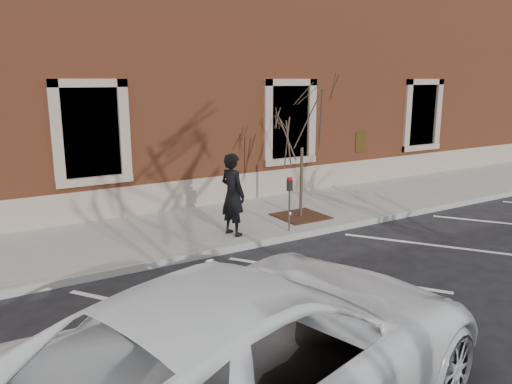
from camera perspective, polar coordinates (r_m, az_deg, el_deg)
ground at (r=11.52m, az=1.57°, el=-5.91°), size 120.00×120.00×0.00m
sidewalk_near at (r=12.93m, az=-2.67°, el=-3.47°), size 40.00×3.50×0.15m
curb_near at (r=11.46m, az=1.71°, el=-5.62°), size 40.00×0.12×0.15m
parking_stripes at (r=9.87m, az=8.65°, el=-9.30°), size 28.00×4.40×0.01m
building_civic at (r=17.91m, az=-12.39°, el=13.45°), size 40.00×8.62×8.00m
man at (r=11.44m, az=-2.69°, el=-0.29°), size 0.61×0.79×1.91m
parking_meter at (r=11.73m, az=3.85°, el=-0.24°), size 0.12×0.09×1.30m
tree_grate at (r=13.21m, az=5.12°, el=-2.76°), size 1.23×1.23×0.03m
sapling at (r=12.79m, az=5.32°, el=7.27°), size 2.00×2.00×3.33m
white_truck at (r=5.46m, az=-0.54°, el=-18.04°), size 6.92×4.47×1.77m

